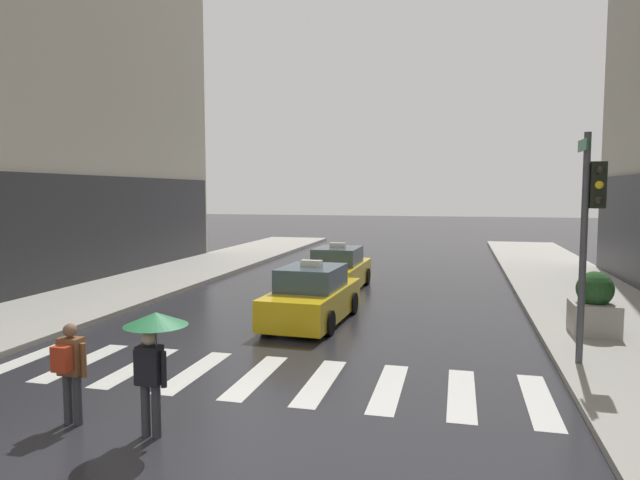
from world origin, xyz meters
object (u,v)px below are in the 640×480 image
object	(u,v)px
taxi_lead	(312,297)
pedestrian_with_backpack	(70,366)
taxi_second	(338,271)
planter_near_corner	(594,306)
traffic_light_pole	(590,215)
pedestrian_with_umbrella	(154,340)

from	to	relation	value
taxi_lead	pedestrian_with_backpack	world-z (taller)	taxi_lead
taxi_second	pedestrian_with_backpack	world-z (taller)	taxi_second
taxi_lead	planter_near_corner	size ratio (longest dim) A/B	2.88
planter_near_corner	pedestrian_with_backpack	bearing A→B (deg)	-140.62
traffic_light_pole	planter_near_corner	world-z (taller)	traffic_light_pole
traffic_light_pole	pedestrian_with_backpack	xyz separation A→B (m)	(-8.59, -4.99, -2.29)
pedestrian_with_umbrella	taxi_second	bearing A→B (deg)	90.07
pedestrian_with_backpack	taxi_second	bearing A→B (deg)	83.47
pedestrian_with_backpack	traffic_light_pole	bearing A→B (deg)	30.17
pedestrian_with_umbrella	taxi_lead	bearing A→B (deg)	87.13
traffic_light_pole	taxi_second	xyz separation A→B (m)	(-7.06, 8.37, -2.53)
taxi_second	pedestrian_with_umbrella	size ratio (longest dim) A/B	2.35
pedestrian_with_umbrella	pedestrian_with_backpack	distance (m)	1.64
pedestrian_with_backpack	planter_near_corner	bearing A→B (deg)	39.38
pedestrian_with_umbrella	planter_near_corner	bearing A→B (deg)	44.84
traffic_light_pole	planter_near_corner	bearing A→B (deg)	74.40
traffic_light_pole	taxi_lead	size ratio (longest dim) A/B	1.04
taxi_second	pedestrian_with_backpack	xyz separation A→B (m)	(-1.53, -13.37, 0.25)
taxi_second	pedestrian_with_umbrella	distance (m)	13.47
traffic_light_pole	pedestrian_with_umbrella	xyz separation A→B (m)	(-7.04, -5.07, -1.74)
taxi_second	pedestrian_with_backpack	size ratio (longest dim) A/B	2.77
taxi_lead	pedestrian_with_umbrella	distance (m)	7.99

